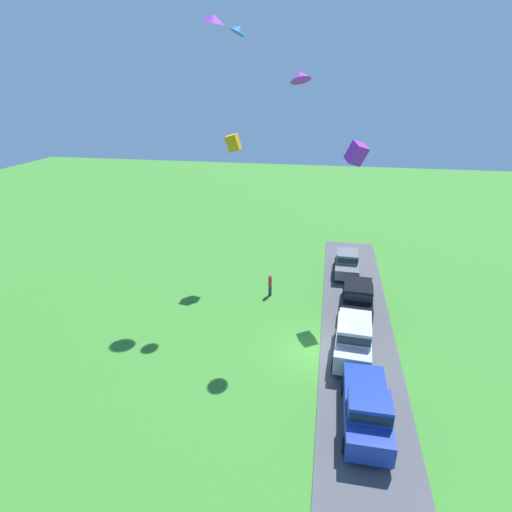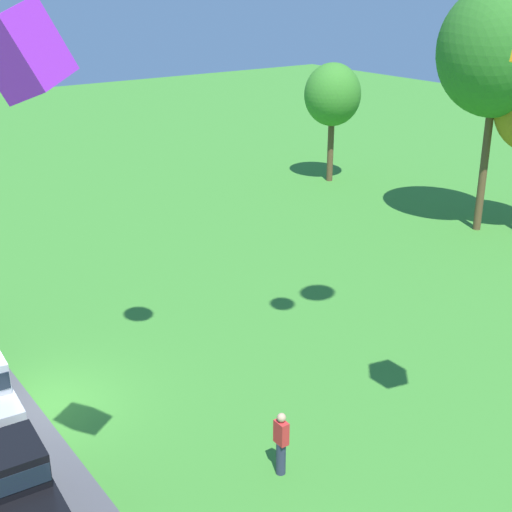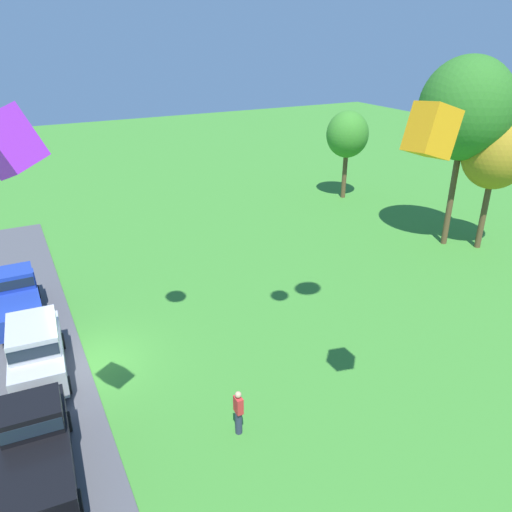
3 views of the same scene
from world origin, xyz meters
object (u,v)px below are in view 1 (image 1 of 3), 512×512
object	(u,v)px
kite_box_high_right	(233,143)
kite_delta_low_drifter	(213,18)
person_watching_sky	(270,285)
kite_delta_trailing_tail	(239,29)
kite_box_mid_center	(356,153)
car_sedan_near_entrance	(347,262)
kite_delta_high_left	(300,76)
car_pickup_far_end	(358,297)
car_suv_mid_row	(353,337)
car_pickup_by_flagpole	(367,409)

from	to	relation	value
kite_box_high_right	kite_delta_low_drifter	bearing A→B (deg)	166.19
person_watching_sky	kite_delta_trailing_tail	bearing A→B (deg)	66.92
kite_delta_trailing_tail	kite_box_mid_center	distance (m)	10.19
car_sedan_near_entrance	kite_delta_trailing_tail	distance (m)	18.33
car_sedan_near_entrance	kite_delta_high_left	size ratio (longest dim) A/B	4.01
car_pickup_far_end	kite_delta_low_drifter	xyz separation A→B (m)	(2.45, 9.96, 16.72)
person_watching_sky	kite_delta_high_left	world-z (taller)	kite_delta_high_left
car_suv_mid_row	kite_delta_low_drifter	distance (m)	20.47
car_suv_mid_row	car_pickup_far_end	distance (m)	5.07
kite_box_mid_center	person_watching_sky	bearing A→B (deg)	91.72
car_pickup_far_end	kite_box_mid_center	xyz separation A→B (m)	(1.41, 0.89, 9.18)
kite_delta_low_drifter	kite_delta_high_left	bearing A→B (deg)	-124.57
kite_delta_trailing_tail	kite_delta_high_left	world-z (taller)	kite_delta_trailing_tail
kite_box_high_right	kite_box_mid_center	size ratio (longest dim) A/B	0.92
person_watching_sky	kite_delta_high_left	distance (m)	14.06
car_pickup_by_flagpole	kite_delta_high_left	xyz separation A→B (m)	(8.71, 4.17, 13.45)
car_pickup_by_flagpole	kite_delta_high_left	world-z (taller)	kite_delta_high_left
kite_delta_high_left	kite_box_mid_center	bearing A→B (deg)	-50.02
kite_box_high_right	kite_box_mid_center	bearing A→B (deg)	-110.90
car_suv_mid_row	person_watching_sky	size ratio (longest dim) A/B	2.76
car_pickup_far_end	car_pickup_by_flagpole	bearing A→B (deg)	179.28
kite_delta_trailing_tail	kite_box_mid_center	size ratio (longest dim) A/B	0.81
car_pickup_by_flagpole	kite_box_mid_center	distance (m)	14.79
car_pickup_by_flagpole	person_watching_sky	distance (m)	12.88
car_pickup_by_flagpole	kite_box_mid_center	xyz separation A→B (m)	(11.57, 0.76, 9.18)
car_suv_mid_row	kite_delta_trailing_tail	size ratio (longest dim) A/B	4.82
car_suv_mid_row	car_pickup_far_end	bearing A→B (deg)	-5.68
car_sedan_near_entrance	kite_delta_low_drifter	world-z (taller)	kite_delta_low_drifter
kite_box_high_right	car_sedan_near_entrance	bearing A→B (deg)	-81.53
car_pickup_far_end	kite_box_high_right	world-z (taller)	kite_box_high_right
car_pickup_far_end	person_watching_sky	world-z (taller)	car_pickup_far_end
person_watching_sky	kite_delta_trailing_tail	size ratio (longest dim) A/B	1.75
kite_box_mid_center	kite_delta_low_drifter	size ratio (longest dim) A/B	0.84
kite_box_high_right	kite_delta_low_drifter	distance (m)	7.84
car_pickup_by_flagpole	kite_box_high_right	bearing A→B (deg)	32.07
car_sedan_near_entrance	kite_box_high_right	distance (m)	12.92
car_pickup_by_flagpole	kite_delta_trailing_tail	xyz separation A→B (m)	(12.37, 8.21, 16.09)
person_watching_sky	kite_delta_high_left	bearing A→B (deg)	-146.51
kite_box_high_right	person_watching_sky	bearing A→B (deg)	-135.71
car_sedan_near_entrance	person_watching_sky	bearing A→B (deg)	130.44
car_pickup_by_flagpole	kite_delta_trailing_tail	bearing A→B (deg)	33.56
kite_delta_high_left	car_sedan_near_entrance	bearing A→B (deg)	-26.86
kite_delta_trailing_tail	kite_delta_low_drifter	xyz separation A→B (m)	(0.24, 1.62, 0.64)
car_suv_mid_row	car_sedan_near_entrance	world-z (taller)	car_suv_mid_row
car_pickup_by_flagpole	car_sedan_near_entrance	distance (m)	16.15
kite_delta_trailing_tail	kite_delta_high_left	size ratio (longest dim) A/B	0.88
car_pickup_by_flagpole	kite_box_high_right	distance (m)	19.78
kite_delta_high_left	kite_box_mid_center	distance (m)	6.17
car_pickup_far_end	kite_delta_high_left	size ratio (longest dim) A/B	4.60
car_pickup_far_end	kite_delta_low_drifter	world-z (taller)	kite_delta_low_drifter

